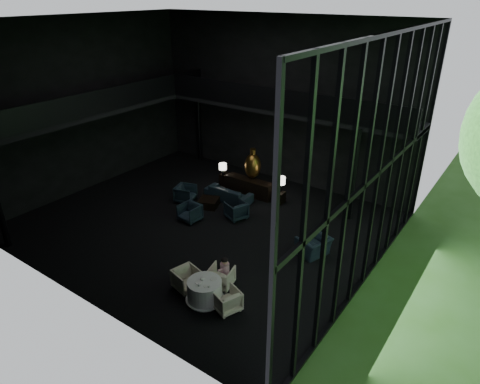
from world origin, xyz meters
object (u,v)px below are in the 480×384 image
Objects in this scene: child at (225,266)px; side_table_right at (279,197)px; sofa at (229,190)px; table_lamp_left at (223,167)px; coffee_table at (209,203)px; lounge_armchair_east at (236,209)px; dining_chair_west at (187,278)px; side_table_left at (226,179)px; window_armchair at (314,243)px; dining_chair_north at (221,276)px; console at (249,187)px; dining_table at (205,292)px; lounge_armchair_west at (185,192)px; dining_chair_east at (227,299)px; lounge_armchair_south at (190,211)px; table_lamp_right at (281,181)px; bronze_urn at (253,166)px.

side_table_right is at bearing -74.93° from child.
table_lamp_left is at bearing -43.65° from sofa.
child is at bearing -45.47° from coffee_table.
child is (4.09, -4.16, 0.59)m from coffee_table.
lounge_armchair_east reaches higher than coffee_table.
dining_chair_west is at bearing -57.69° from coffee_table.
window_armchair is at bearing -26.15° from side_table_left.
dining_chair_north is at bearing -7.27° from window_armchair.
dining_chair_north is (4.81, -6.63, 0.10)m from side_table_left.
lounge_armchair_east is (0.87, -2.28, 0.05)m from console.
dining_table is (2.38, -4.98, -0.11)m from lounge_armchair_east.
sofa is at bearing -49.24° from side_table_left.
lounge_armchair_west is 0.78× the size of dining_table.
lounge_armchair_east is (1.32, -1.23, -0.04)m from sofa.
dining_chair_east is at bearing -60.49° from console.
table_lamp_left reaches higher than child.
side_table_right reaches higher than coffee_table.
side_table_right is 4.28m from lounge_armchair_south.
window_armchair is (5.44, 0.72, 0.05)m from lounge_armchair_south.
sofa reaches higher than dining_chair_east.
coffee_table is (-0.33, -1.07, -0.30)m from sofa.
sofa is 6.70m from dining_chair_west.
window_armchair is 5.69m from coffee_table.
table_lamp_right reaches higher than side_table_right.
child is (3.31, -6.28, 0.38)m from console.
console is 3.24× the size of dining_chair_east.
table_lamp_right is at bearing 90.00° from side_table_right.
child is at bearing -75.18° from table_lamp_right.
table_lamp_left is 0.66× the size of lounge_armchair_west.
sofa reaches higher than console.
bronze_urn is 1.29× the size of window_armchair.
dining_chair_north is 1.02× the size of dining_chair_east.
lounge_armchair_west is (-1.98, -2.60, -0.92)m from bronze_urn.
child is (5.29, -3.95, 0.29)m from lounge_armchair_west.
side_table_left is 2.64m from lounge_armchair_west.
side_table_left is at bearing -49.94° from sofa.
dining_chair_west is at bearing -12.15° from window_armchair.
dining_chair_north is (3.80, -2.74, -0.05)m from lounge_armchair_south.
dining_chair_west is at bearing -83.82° from side_table_right.
console is 7.11m from child.
lounge_armchair_west reaches higher than lounge_armchair_east.
lounge_armchair_south is at bearing -48.80° from dining_chair_north.
table_lamp_left is 3.42m from lounge_armchair_east.
coffee_table is at bearing -45.47° from child.
coffee_table is at bearing 100.45° from lounge_armchair_south.
child reaches higher than coffee_table.
dining_chair_west is at bearing -72.16° from bronze_urn.
console is 3.17× the size of dining_chair_north.
dining_chair_north is at bearing 123.95° from sofa.
child reaches higher than lounge_armchair_west.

